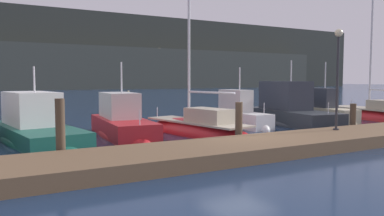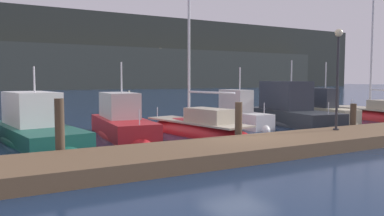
% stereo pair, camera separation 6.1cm
% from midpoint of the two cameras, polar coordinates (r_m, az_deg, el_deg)
% --- Properties ---
extents(ground_plane, '(400.00, 400.00, 0.00)m').
position_cam_midpoint_polar(ground_plane, '(14.67, 6.96, -5.63)').
color(ground_plane, '#192D4C').
extents(dock, '(34.69, 2.80, 0.45)m').
position_cam_midpoint_polar(dock, '(13.34, 11.18, -5.70)').
color(dock, brown).
rests_on(dock, ground).
extents(mooring_pile_1, '(0.28, 0.28, 1.97)m').
position_cam_midpoint_polar(mooring_pile_1, '(11.95, -19.56, -3.34)').
color(mooring_pile_1, '#4C3D2D').
rests_on(mooring_pile_1, ground).
extents(mooring_pile_2, '(0.28, 0.28, 1.67)m').
position_cam_midpoint_polar(mooring_pile_2, '(14.54, 7.03, -2.39)').
color(mooring_pile_2, '#4C3D2D').
rests_on(mooring_pile_2, ground).
extents(mooring_pile_3, '(0.28, 0.28, 1.42)m').
position_cam_midpoint_polar(mooring_pile_3, '(19.16, 23.22, -1.49)').
color(mooring_pile_3, '#4C3D2D').
rests_on(mooring_pile_3, ground).
extents(motorboat_berth_3, '(3.61, 7.65, 3.65)m').
position_cam_midpoint_polar(motorboat_berth_3, '(16.76, -22.80, -3.50)').
color(motorboat_berth_3, '#195647').
rests_on(motorboat_berth_3, ground).
extents(motorboat_berth_4, '(2.37, 6.31, 3.91)m').
position_cam_midpoint_polar(motorboat_berth_4, '(17.29, -10.68, -3.04)').
color(motorboat_berth_4, red).
rests_on(motorboat_berth_4, ground).
extents(sailboat_berth_5, '(3.14, 7.17, 10.75)m').
position_cam_midpoint_polar(sailboat_berth_5, '(17.32, 0.73, -3.67)').
color(sailboat_berth_5, red).
rests_on(sailboat_berth_5, ground).
extents(motorboat_berth_6, '(1.35, 4.63, 3.91)m').
position_cam_midpoint_polar(motorboat_berth_6, '(20.41, 7.17, -1.94)').
color(motorboat_berth_6, white).
rests_on(motorboat_berth_6, ground).
extents(motorboat_berth_7, '(3.37, 7.31, 4.22)m').
position_cam_midpoint_polar(motorboat_berth_7, '(22.20, 14.66, -1.16)').
color(motorboat_berth_7, '#2D3338').
rests_on(motorboat_berth_7, ground).
extents(motorboat_berth_8, '(1.96, 4.99, 4.30)m').
position_cam_midpoint_polar(motorboat_berth_8, '(24.29, 19.48, -1.13)').
color(motorboat_berth_8, beige).
rests_on(motorboat_berth_8, ground).
extents(sailboat_berth_9, '(3.34, 8.65, 11.17)m').
position_cam_midpoint_polar(sailboat_berth_9, '(26.59, 26.42, -1.34)').
color(sailboat_berth_9, red).
rests_on(sailboat_berth_9, ground).
extents(channel_buoy, '(1.27, 1.27, 1.72)m').
position_cam_midpoint_polar(channel_buoy, '(29.15, -9.69, 0.47)').
color(channel_buoy, gold).
rests_on(channel_buoy, ground).
extents(dock_lamppost, '(0.32, 0.32, 4.15)m').
position_cam_midpoint_polar(dock_lamppost, '(16.56, 21.24, 6.40)').
color(dock_lamppost, '#2D2D33').
rests_on(dock_lamppost, dock).
extents(hillside_backdrop, '(240.00, 23.00, 21.69)m').
position_cam_midpoint_polar(hillside_backdrop, '(112.12, -22.93, 7.77)').
color(hillside_backdrop, '#333833').
rests_on(hillside_backdrop, ground).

